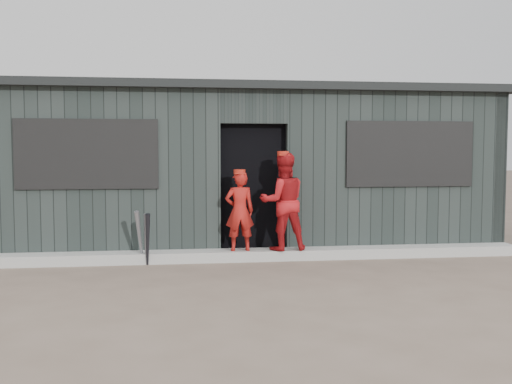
{
  "coord_description": "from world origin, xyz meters",
  "views": [
    {
      "loc": [
        -1.05,
        -6.37,
        1.58
      ],
      "look_at": [
        0.0,
        1.8,
        1.0
      ],
      "focal_mm": 40.0,
      "sensor_mm": 36.0,
      "label": 1
    }
  ],
  "objects": [
    {
      "name": "bat_left",
      "position": [
        -1.66,
        1.65,
        0.39
      ],
      "size": [
        0.14,
        0.34,
        0.78
      ],
      "primitive_type": "cone",
      "rotation": [
        0.35,
        0.0,
        -0.21
      ],
      "color": "gray",
      "rests_on": "ground"
    },
    {
      "name": "player_red_right",
      "position": [
        0.39,
        1.76,
        0.86
      ],
      "size": [
        0.73,
        0.59,
        1.42
      ],
      "primitive_type": "imported",
      "rotation": [
        0.0,
        0.0,
        3.23
      ],
      "color": "#AC1518",
      "rests_on": "curb"
    },
    {
      "name": "ground",
      "position": [
        0.0,
        0.0,
        0.0
      ],
      "size": [
        80.0,
        80.0,
        0.0
      ],
      "primitive_type": "plane",
      "color": "brown",
      "rests_on": "ground"
    },
    {
      "name": "player_grey_back",
      "position": [
        0.46,
        2.35,
        0.57
      ],
      "size": [
        0.64,
        0.51,
        1.13
      ],
      "primitive_type": "imported",
      "rotation": [
        0.0,
        0.0,
        3.46
      ],
      "color": "#A3A3A3",
      "rests_on": "ground"
    },
    {
      "name": "bat_mid",
      "position": [
        -1.57,
        1.64,
        0.37
      ],
      "size": [
        0.09,
        0.21,
        0.73
      ],
      "primitive_type": "cone",
      "rotation": [
        0.19,
        0.0,
        0.11
      ],
      "color": "gray",
      "rests_on": "ground"
    },
    {
      "name": "curb",
      "position": [
        0.0,
        1.82,
        0.07
      ],
      "size": [
        8.0,
        0.36,
        0.15
      ],
      "primitive_type": "cube",
      "color": "#9D9E99",
      "rests_on": "ground"
    },
    {
      "name": "player_red_left",
      "position": [
        -0.24,
        1.78,
        0.73
      ],
      "size": [
        0.44,
        0.3,
        1.15
      ],
      "primitive_type": "imported",
      "rotation": [
        0.0,
        0.0,
        3.2
      ],
      "color": "#A51914",
      "rests_on": "curb"
    },
    {
      "name": "bat_right",
      "position": [
        -1.54,
        1.56,
        0.37
      ],
      "size": [
        0.1,
        0.22,
        0.74
      ],
      "primitive_type": "cone",
      "rotation": [
        0.2,
        0.0,
        0.16
      ],
      "color": "black",
      "rests_on": "ground"
    },
    {
      "name": "dugout",
      "position": [
        -0.0,
        3.5,
        1.29
      ],
      "size": [
        8.3,
        3.3,
        2.62
      ],
      "color": "black",
      "rests_on": "ground"
    }
  ]
}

